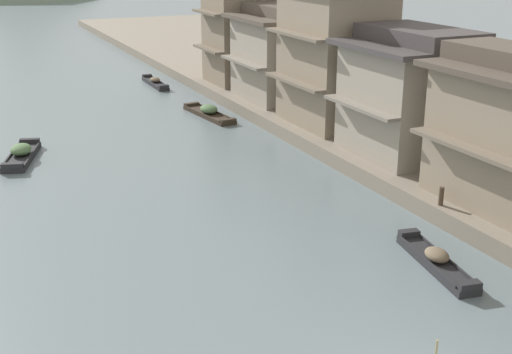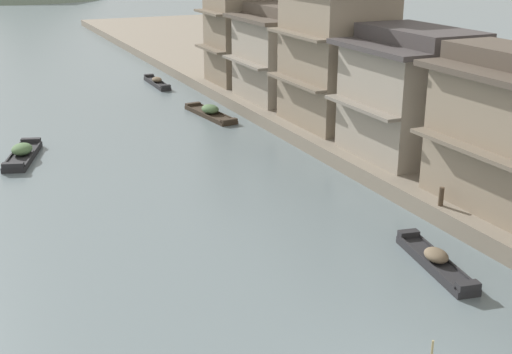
{
  "view_description": "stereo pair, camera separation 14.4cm",
  "coord_description": "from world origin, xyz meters",
  "px_view_note": "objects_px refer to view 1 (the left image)",
  "views": [
    {
      "loc": [
        -8.78,
        -9.84,
        10.65
      ],
      "look_at": [
        2.42,
        14.62,
        1.23
      ],
      "focal_mm": 46.92,
      "sensor_mm": 36.0,
      "label": 1
    },
    {
      "loc": [
        -8.65,
        -9.9,
        10.65
      ],
      "look_at": [
        2.42,
        14.62,
        1.23
      ],
      "focal_mm": 46.92,
      "sensor_mm": 36.0,
      "label": 2
    }
  ],
  "objects_px": {
    "boat_moored_third": "(21,154)",
    "house_waterfront_far": "(283,53)",
    "house_waterfront_tall": "(415,93)",
    "mooring_post_dock_mid": "(441,196)",
    "house_waterfront_narrow": "(335,48)",
    "boat_moored_far": "(155,83)",
    "boat_moored_second": "(209,113)",
    "house_waterfront_end": "(242,23)",
    "boat_moored_nearest": "(436,261)"
  },
  "relations": [
    {
      "from": "boat_moored_second",
      "to": "house_waterfront_tall",
      "type": "distance_m",
      "value": 15.32
    },
    {
      "from": "boat_moored_third",
      "to": "house_waterfront_end",
      "type": "distance_m",
      "value": 20.9
    },
    {
      "from": "boat_moored_nearest",
      "to": "mooring_post_dock_mid",
      "type": "height_order",
      "value": "mooring_post_dock_mid"
    },
    {
      "from": "boat_moored_second",
      "to": "boat_moored_far",
      "type": "height_order",
      "value": "boat_moored_second"
    },
    {
      "from": "boat_moored_nearest",
      "to": "boat_moored_third",
      "type": "bearing_deg",
      "value": 121.83
    },
    {
      "from": "boat_moored_nearest",
      "to": "boat_moored_far",
      "type": "height_order",
      "value": "boat_moored_nearest"
    },
    {
      "from": "house_waterfront_tall",
      "to": "mooring_post_dock_mid",
      "type": "xyz_separation_m",
      "value": [
        -3.32,
        -6.41,
        -2.62
      ]
    },
    {
      "from": "boat_moored_nearest",
      "to": "mooring_post_dock_mid",
      "type": "distance_m",
      "value": 4.19
    },
    {
      "from": "boat_moored_far",
      "to": "mooring_post_dock_mid",
      "type": "xyz_separation_m",
      "value": [
        2.5,
        -31.47,
        0.92
      ]
    },
    {
      "from": "boat_moored_second",
      "to": "boat_moored_third",
      "type": "relative_size",
      "value": 1.16
    },
    {
      "from": "boat_moored_nearest",
      "to": "house_waterfront_narrow",
      "type": "distance_m",
      "value": 17.72
    },
    {
      "from": "boat_moored_far",
      "to": "house_waterfront_tall",
      "type": "xyz_separation_m",
      "value": [
        5.82,
        -25.06,
        3.54
      ]
    },
    {
      "from": "boat_moored_nearest",
      "to": "house_waterfront_narrow",
      "type": "xyz_separation_m",
      "value": [
        5.41,
        16.17,
        4.83
      ]
    },
    {
      "from": "house_waterfront_tall",
      "to": "house_waterfront_narrow",
      "type": "distance_m",
      "value": 6.8
    },
    {
      "from": "house_waterfront_narrow",
      "to": "house_waterfront_far",
      "type": "relative_size",
      "value": 1.29
    },
    {
      "from": "boat_moored_third",
      "to": "mooring_post_dock_mid",
      "type": "bearing_deg",
      "value": -47.62
    },
    {
      "from": "house_waterfront_tall",
      "to": "mooring_post_dock_mid",
      "type": "relative_size",
      "value": 8.8
    },
    {
      "from": "boat_moored_far",
      "to": "house_waterfront_narrow",
      "type": "relative_size",
      "value": 0.59
    },
    {
      "from": "house_waterfront_end",
      "to": "boat_moored_third",
      "type": "bearing_deg",
      "value": -147.94
    },
    {
      "from": "boat_moored_third",
      "to": "house_waterfront_far",
      "type": "distance_m",
      "value": 18.33
    },
    {
      "from": "boat_moored_nearest",
      "to": "house_waterfront_far",
      "type": "height_order",
      "value": "house_waterfront_far"
    },
    {
      "from": "boat_moored_second",
      "to": "house_waterfront_narrow",
      "type": "bearing_deg",
      "value": -55.41
    },
    {
      "from": "mooring_post_dock_mid",
      "to": "boat_moored_second",
      "type": "bearing_deg",
      "value": 96.22
    },
    {
      "from": "house_waterfront_narrow",
      "to": "house_waterfront_far",
      "type": "bearing_deg",
      "value": 87.37
    },
    {
      "from": "boat_moored_second",
      "to": "house_waterfront_far",
      "type": "height_order",
      "value": "house_waterfront_far"
    },
    {
      "from": "boat_moored_nearest",
      "to": "house_waterfront_end",
      "type": "xyz_separation_m",
      "value": [
        5.55,
        29.63,
        4.84
      ]
    },
    {
      "from": "house_waterfront_far",
      "to": "house_waterfront_end",
      "type": "height_order",
      "value": "house_waterfront_end"
    },
    {
      "from": "boat_moored_third",
      "to": "house_waterfront_end",
      "type": "xyz_separation_m",
      "value": [
        17.24,
        10.8,
        4.78
      ]
    },
    {
      "from": "boat_moored_second",
      "to": "boat_moored_far",
      "type": "xyz_separation_m",
      "value": [
        -0.29,
        11.21,
        -0.04
      ]
    },
    {
      "from": "boat_moored_second",
      "to": "boat_moored_far",
      "type": "distance_m",
      "value": 11.22
    },
    {
      "from": "boat_moored_second",
      "to": "mooring_post_dock_mid",
      "type": "xyz_separation_m",
      "value": [
        2.21,
        -20.26,
        0.88
      ]
    },
    {
      "from": "boat_moored_far",
      "to": "mooring_post_dock_mid",
      "type": "bearing_deg",
      "value": -85.46
    },
    {
      "from": "house_waterfront_far",
      "to": "house_waterfront_end",
      "type": "distance_m",
      "value": 6.43
    },
    {
      "from": "boat_moored_far",
      "to": "mooring_post_dock_mid",
      "type": "height_order",
      "value": "mooring_post_dock_mid"
    },
    {
      "from": "boat_moored_third",
      "to": "house_waterfront_narrow",
      "type": "height_order",
      "value": "house_waterfront_narrow"
    },
    {
      "from": "house_waterfront_end",
      "to": "mooring_post_dock_mid",
      "type": "xyz_separation_m",
      "value": [
        -2.9,
        -26.52,
        -3.93
      ]
    },
    {
      "from": "boat_moored_nearest",
      "to": "boat_moored_far",
      "type": "distance_m",
      "value": 34.58
    },
    {
      "from": "house_waterfront_end",
      "to": "house_waterfront_narrow",
      "type": "bearing_deg",
      "value": -90.6
    },
    {
      "from": "house_waterfront_narrow",
      "to": "house_waterfront_far",
      "type": "xyz_separation_m",
      "value": [
        0.33,
        7.17,
        -1.3
      ]
    },
    {
      "from": "boat_moored_far",
      "to": "house_waterfront_end",
      "type": "height_order",
      "value": "house_waterfront_end"
    },
    {
      "from": "boat_moored_far",
      "to": "house_waterfront_end",
      "type": "xyz_separation_m",
      "value": [
        5.39,
        -4.95,
        4.86
      ]
    },
    {
      "from": "boat_moored_second",
      "to": "house_waterfront_far",
      "type": "distance_m",
      "value": 6.34
    },
    {
      "from": "boat_moored_nearest",
      "to": "boat_moored_third",
      "type": "height_order",
      "value": "boat_moored_third"
    },
    {
      "from": "boat_moored_third",
      "to": "house_waterfront_narrow",
      "type": "distance_m",
      "value": 17.95
    },
    {
      "from": "boat_moored_third",
      "to": "house_waterfront_far",
      "type": "relative_size",
      "value": 0.71
    },
    {
      "from": "boat_moored_second",
      "to": "house_waterfront_end",
      "type": "relative_size",
      "value": 0.64
    },
    {
      "from": "mooring_post_dock_mid",
      "to": "house_waterfront_tall",
      "type": "bearing_deg",
      "value": 62.61
    },
    {
      "from": "house_waterfront_tall",
      "to": "house_waterfront_end",
      "type": "relative_size",
      "value": 0.77
    },
    {
      "from": "boat_moored_far",
      "to": "house_waterfront_narrow",
      "type": "height_order",
      "value": "house_waterfront_narrow"
    },
    {
      "from": "boat_moored_far",
      "to": "boat_moored_second",
      "type": "bearing_deg",
      "value": -88.51
    }
  ]
}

